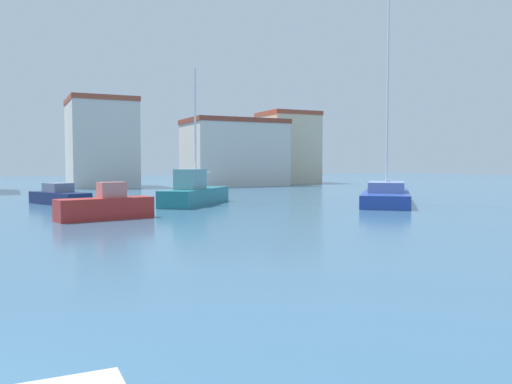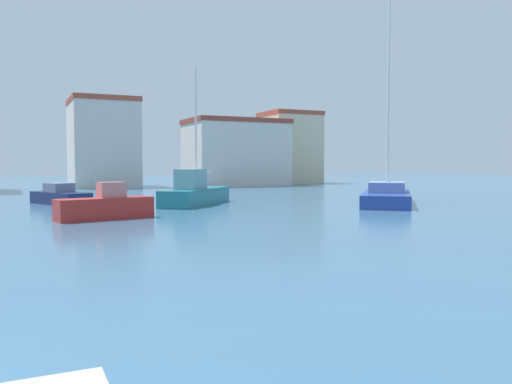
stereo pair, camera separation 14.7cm
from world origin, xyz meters
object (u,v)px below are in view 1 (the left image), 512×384
Objects in this scene: motorboat_navy_center_channel at (59,196)px; sailboat_teal_far_right at (195,193)px; motorboat_red_near_pier at (106,207)px; sailboat_blue_far_left at (386,195)px.

sailboat_teal_far_right is (7.22, -3.70, 0.24)m from motorboat_navy_center_channel.
motorboat_red_near_pier is 0.89× the size of motorboat_navy_center_channel.
sailboat_blue_far_left is 19.55m from motorboat_navy_center_channel.
sailboat_teal_far_right is at bearing 156.73° from sailboat_blue_far_left.
motorboat_red_near_pier is at bearing -135.46° from sailboat_teal_far_right.
sailboat_blue_far_left is 2.78× the size of motorboat_navy_center_channel.
sailboat_blue_far_left reaches higher than sailboat_teal_far_right.
sailboat_blue_far_left reaches higher than motorboat_red_near_pier.
motorboat_navy_center_channel is at bearing 96.73° from motorboat_red_near_pier.
motorboat_red_near_pier is at bearing -174.98° from sailboat_blue_far_left.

